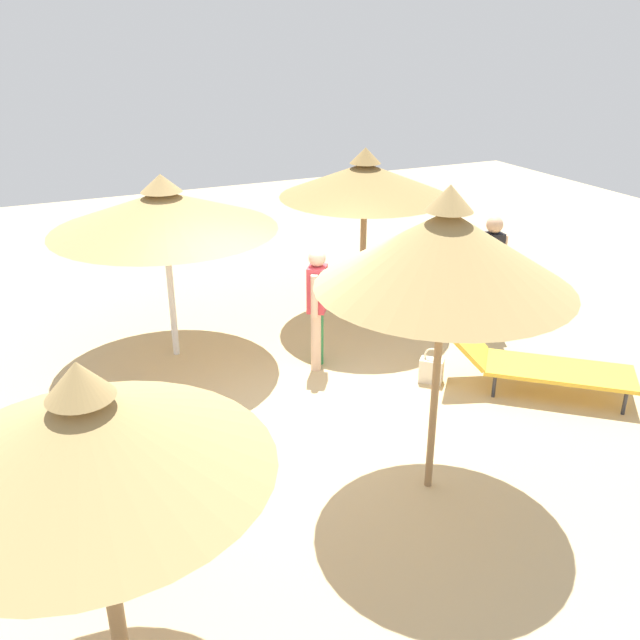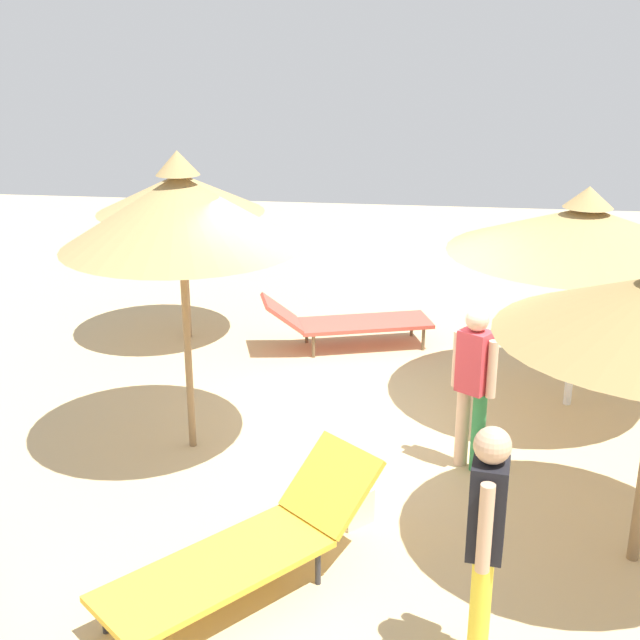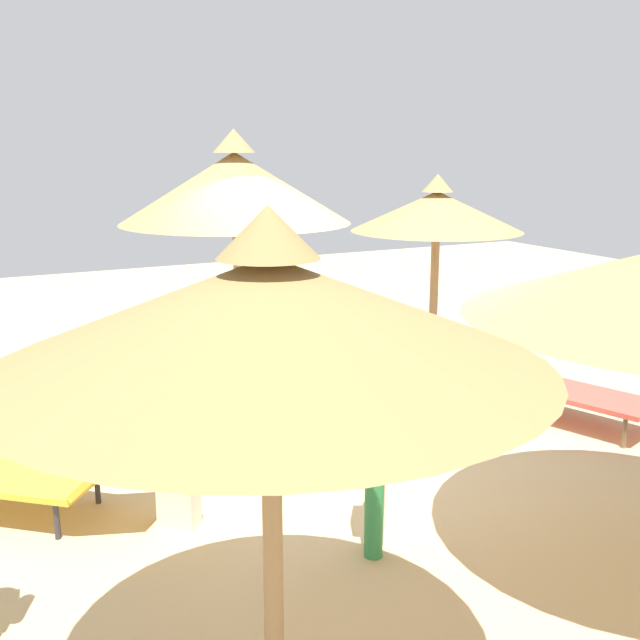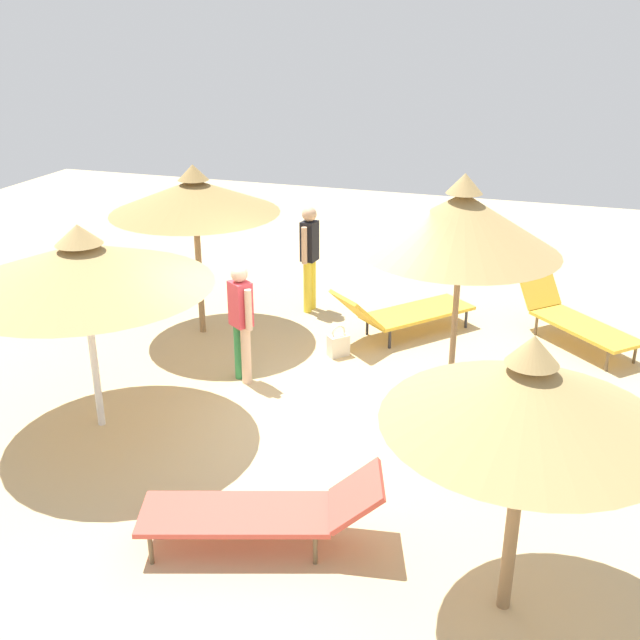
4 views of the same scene
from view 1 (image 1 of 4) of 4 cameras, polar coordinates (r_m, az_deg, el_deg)
ground at (r=7.80m, az=-0.74°, el=-8.54°), size 24.00×24.00×0.10m
parasol_umbrella_edge at (r=8.74m, az=-13.03°, el=8.96°), size 2.85×2.85×2.43m
parasol_umbrella_back at (r=5.75m, az=10.54°, el=5.83°), size 2.21×2.21×2.93m
parasol_umbrella_far_left at (r=9.78m, az=3.79°, el=11.67°), size 2.44×2.44×2.54m
parasol_umbrella_far_right at (r=4.11m, az=-18.99°, el=-9.08°), size 2.16×2.16×2.43m
lounge_chair_near_left at (r=8.53m, az=17.44°, el=-3.39°), size 1.97×2.15×0.84m
lounge_chair_near_right at (r=6.79m, az=-18.51°, el=-11.14°), size 2.28×1.29×0.73m
person_standing_front at (r=8.50m, az=-0.24°, el=1.49°), size 0.40×0.34×1.59m
person_standing_edge at (r=9.78m, az=14.10°, el=4.26°), size 0.25×0.45×1.71m
handbag at (r=8.54m, az=9.34°, el=-4.14°), size 0.32×0.32×0.46m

